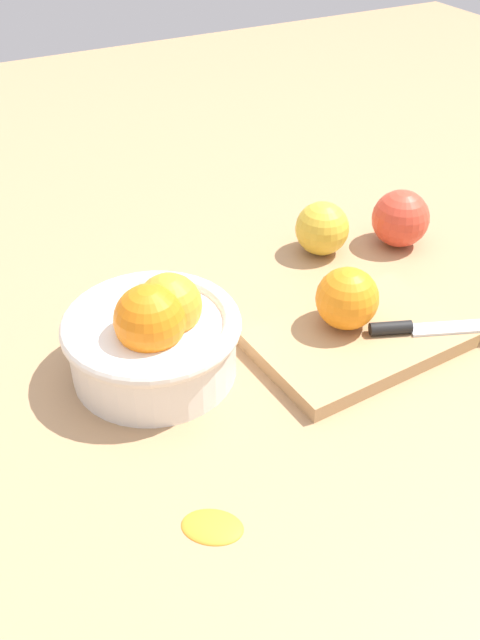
# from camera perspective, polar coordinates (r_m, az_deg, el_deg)

# --- Properties ---
(ground_plane) EXTENTS (2.40, 2.40, 0.00)m
(ground_plane) POSITION_cam_1_polar(r_m,az_deg,el_deg) (0.73, 4.97, -4.23)
(ground_plane) COLOR tan
(bowl) EXTENTS (0.18, 0.18, 0.11)m
(bowl) POSITION_cam_1_polar(r_m,az_deg,el_deg) (0.70, -7.02, -1.29)
(bowl) COLOR white
(bowl) RESTS_ON ground_plane
(cutting_board) EXTENTS (0.23, 0.16, 0.02)m
(cutting_board) POSITION_cam_1_polar(r_m,az_deg,el_deg) (0.76, 9.56, -1.53)
(cutting_board) COLOR tan
(cutting_board) RESTS_ON ground_plane
(orange_on_board) EXTENTS (0.07, 0.07, 0.07)m
(orange_on_board) POSITION_cam_1_polar(r_m,az_deg,el_deg) (0.75, 8.74, 1.75)
(orange_on_board) COLOR orange
(orange_on_board) RESTS_ON cutting_board
(knife) EXTENTS (0.15, 0.07, 0.01)m
(knife) POSITION_cam_1_polar(r_m,az_deg,el_deg) (0.77, 14.53, -0.60)
(knife) COLOR silver
(knife) RESTS_ON cutting_board
(apple_back_right) EXTENTS (0.07, 0.07, 0.07)m
(apple_back_right) POSITION_cam_1_polar(r_m,az_deg,el_deg) (0.94, 12.96, 8.08)
(apple_back_right) COLOR #D6422D
(apple_back_right) RESTS_ON ground_plane
(apple_back_right_2) EXTENTS (0.07, 0.07, 0.07)m
(apple_back_right_2) POSITION_cam_1_polar(r_m,az_deg,el_deg) (0.90, 6.72, 7.43)
(apple_back_right_2) COLOR gold
(apple_back_right_2) RESTS_ON ground_plane
(citrus_peel) EXTENTS (0.06, 0.06, 0.01)m
(citrus_peel) POSITION_cam_1_polar(r_m,az_deg,el_deg) (0.59, -2.28, -16.31)
(citrus_peel) COLOR orange
(citrus_peel) RESTS_ON ground_plane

